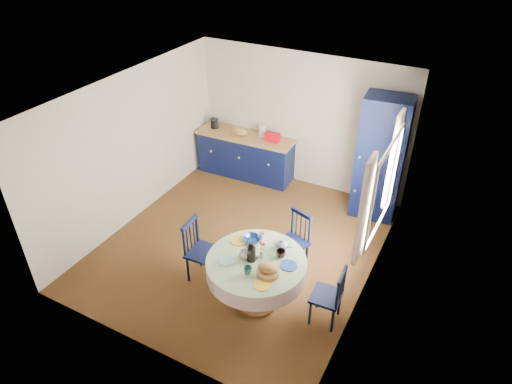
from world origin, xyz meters
The scene contains 17 objects.
floor centered at (0.00, 0.00, 0.00)m, with size 4.50×4.50×0.00m, color black.
ceiling centered at (0.00, 0.00, 2.50)m, with size 4.50×4.50×0.00m, color white.
wall_back centered at (0.00, 2.25, 1.25)m, with size 4.00×0.02×2.50m, color silver.
wall_left centered at (-2.00, 0.00, 1.25)m, with size 0.02×4.50×2.50m, color silver.
wall_right centered at (2.00, 0.00, 1.25)m, with size 0.02×4.50×2.50m, color silver.
window centered at (1.95, 0.30, 1.52)m, with size 0.10×1.74×1.45m.
kitchen_counter centered at (-1.00, 1.96, 0.44)m, with size 1.94×0.68×1.10m.
pantry_cabinet centered at (1.58, 1.85, 1.07)m, with size 0.79×0.60×2.14m.
dining_table centered at (0.81, -1.00, 0.66)m, with size 1.29×1.29×1.06m.
chair_left centered at (-0.16, -0.88, 0.48)m, with size 0.43×0.45×0.95m.
chair_far centered at (0.91, -0.04, 0.46)m, with size 0.50×0.49×0.91m.
chair_right centered at (1.75, -0.82, 0.44)m, with size 0.39×0.41×0.87m.
mug_a centered at (0.63, -1.03, 0.83)m, with size 0.13×0.13×0.10m, color silver.
mug_b centered at (0.82, -1.26, 0.83)m, with size 0.11×0.11×0.10m, color #2A675D.
mug_c centered at (1.04, -0.79, 0.83)m, with size 0.13×0.13×0.10m, color black.
mug_d centered at (0.65, -0.59, 0.83)m, with size 0.10×0.10×0.09m, color silver.
cobalt_bowl centered at (0.57, -0.68, 0.81)m, with size 0.24×0.24×0.06m, color navy.
Camera 1 is at (2.85, -4.87, 4.68)m, focal length 32.00 mm.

